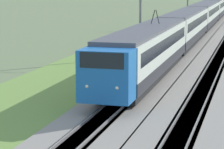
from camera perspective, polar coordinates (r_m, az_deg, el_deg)
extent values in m
cube|color=gray|center=(60.11, 7.99, 3.17)|extent=(240.00, 4.40, 0.30)
cube|color=#4C4238|center=(60.11, 7.99, 3.17)|extent=(240.00, 1.57, 0.30)
cube|color=gray|center=(60.15, 7.49, 3.40)|extent=(240.00, 0.07, 0.15)
cube|color=gray|center=(60.02, 8.50, 3.36)|extent=(240.00, 0.07, 0.15)
cube|color=gray|center=(59.73, 11.61, 3.24)|extent=(240.00, 0.07, 0.15)
cube|color=olive|center=(60.99, 3.08, 3.27)|extent=(240.00, 8.91, 0.12)
cube|color=blue|center=(27.76, -0.58, -0.09)|extent=(1.87, 2.79, 2.75)
cube|color=black|center=(27.35, -0.74, 1.71)|extent=(1.35, 2.33, 0.82)
sphere|color=#F2EAC6|center=(27.24, -2.70, -1.27)|extent=(0.20, 0.20, 0.20)
sphere|color=#F2EAC6|center=(26.80, 0.56, -1.45)|extent=(0.20, 0.20, 0.20)
cube|color=#2D2D33|center=(38.23, 3.80, 1.19)|extent=(19.60, 2.91, 0.77)
cube|color=silver|center=(38.04, 3.83, 3.24)|extent=(19.60, 2.91, 1.98)
cube|color=black|center=(38.03, 3.83, 3.47)|extent=(18.04, 2.93, 0.83)
cube|color=#515156|center=(37.93, 3.85, 4.91)|extent=(19.60, 2.68, 0.25)
cube|color=black|center=(38.34, 3.79, 0.22)|extent=(18.62, 2.47, 0.55)
cylinder|color=black|center=(30.78, -0.14, -1.92)|extent=(0.86, 0.12, 0.86)
cylinder|color=black|center=(30.52, 1.79, -2.02)|extent=(0.86, 0.12, 0.86)
cube|color=#2D2D33|center=(58.95, 7.89, 4.25)|extent=(21.48, 2.91, 0.77)
cube|color=silver|center=(58.82, 7.92, 5.58)|extent=(21.48, 2.91, 1.98)
cube|color=black|center=(58.81, 7.93, 5.73)|extent=(19.76, 2.93, 0.83)
cube|color=#515156|center=(58.75, 7.95, 6.66)|extent=(21.48, 2.68, 0.25)
cube|color=black|center=(59.02, 7.88, 3.61)|extent=(20.40, 2.47, 0.55)
cube|color=#2D2D33|center=(80.81, 9.92, 5.75)|extent=(21.48, 2.91, 0.77)
cube|color=silver|center=(80.72, 9.95, 6.72)|extent=(21.48, 2.91, 1.98)
cube|color=black|center=(80.72, 9.95, 6.83)|extent=(19.76, 2.93, 0.83)
cube|color=#515156|center=(80.67, 9.98, 7.51)|extent=(21.48, 2.68, 0.25)
cube|color=black|center=(80.86, 9.91, 5.28)|extent=(20.40, 2.47, 0.55)
cube|color=#2D2D33|center=(102.77, 11.09, 6.60)|extent=(21.48, 2.91, 0.77)
cube|color=silver|center=(102.70, 11.12, 7.37)|extent=(21.48, 2.91, 1.98)
cube|color=black|center=(102.69, 11.12, 7.46)|extent=(19.76, 2.93, 0.83)
cube|color=black|center=(102.81, 11.08, 6.24)|extent=(20.40, 2.47, 0.55)
cylinder|color=black|center=(40.79, 4.44, 6.21)|extent=(0.06, 0.33, 1.08)
cylinder|color=black|center=(40.72, 4.92, 6.20)|extent=(0.06, 0.33, 1.08)
cube|color=black|center=(30.84, 0.82, -3.56)|extent=(0.10, 0.10, 0.00)
cylinder|color=slate|center=(49.86, 3.08, 7.12)|extent=(0.22, 0.22, 9.44)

